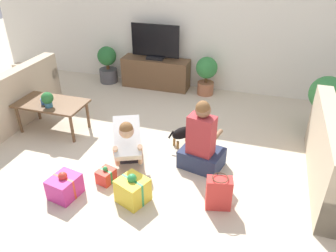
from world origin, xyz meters
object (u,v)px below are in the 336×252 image
(mug, at_px, (44,101))
(dog, at_px, (185,132))
(gift_box_b, at_px, (65,186))
(gift_bag_a, at_px, (219,193))
(coffee_table, at_px, (52,106))
(person_kneeling, at_px, (128,141))
(potted_plant_back_left, at_px, (108,64))
(gift_box_a, at_px, (106,176))
(tv, at_px, (155,44))
(potted_plant_corner_right, at_px, (327,96))
(gift_box_c, at_px, (133,190))
(sofa_left, at_px, (6,103))
(potted_plant_back_right, at_px, (206,73))
(tabletop_plant, at_px, (47,99))
(person_sitting, at_px, (202,144))
(tv_console, at_px, (156,73))

(mug, bearing_deg, dog, 8.10)
(gift_box_b, bearing_deg, gift_bag_a, 11.39)
(coffee_table, xyz_separation_m, dog, (1.99, 0.21, -0.21))
(person_kneeling, relative_size, gift_box_b, 2.26)
(potted_plant_back_left, distance_m, person_kneeling, 2.85)
(gift_box_a, height_order, mug, mug)
(tv, xyz_separation_m, potted_plant_corner_right, (2.92, -0.82, -0.29))
(gift_box_c, relative_size, mug, 3.28)
(sofa_left, relative_size, gift_bag_a, 4.65)
(potted_plant_corner_right, distance_m, gift_box_c, 3.15)
(tv, bearing_deg, potted_plant_back_right, -2.87)
(person_kneeling, xyz_separation_m, gift_box_a, (-0.11, -0.44, -0.24))
(person_kneeling, relative_size, dog, 2.06)
(gift_box_c, distance_m, tabletop_plant, 1.98)
(dog, height_order, gift_bag_a, gift_bag_a)
(dog, bearing_deg, potted_plant_corner_right, -110.35)
(tabletop_plant, bearing_deg, gift_bag_a, -16.54)
(dog, relative_size, gift_box_a, 1.69)
(potted_plant_back_right, xyz_separation_m, person_kneeling, (-0.50, -2.43, -0.08))
(gift_box_a, distance_m, gift_bag_a, 1.36)
(coffee_table, relative_size, potted_plant_back_left, 1.40)
(gift_box_b, relative_size, tabletop_plant, 1.66)
(tv, height_order, dog, tv)
(coffee_table, xyz_separation_m, tv, (0.92, 2.04, 0.44))
(gift_box_a, bearing_deg, gift_bag_a, -0.78)
(person_sitting, distance_m, mug, 2.39)
(sofa_left, xyz_separation_m, person_kneeling, (2.30, -0.49, 0.02))
(potted_plant_back_left, height_order, dog, potted_plant_back_left)
(tv_console, bearing_deg, potted_plant_back_left, -177.13)
(coffee_table, relative_size, potted_plant_corner_right, 1.19)
(tv_console, relative_size, gift_bag_a, 3.20)
(tv_console, distance_m, gift_box_a, 2.95)
(gift_box_a, distance_m, tabletop_plant, 1.54)
(coffee_table, height_order, potted_plant_corner_right, potted_plant_corner_right)
(person_kneeling, height_order, tabletop_plant, person_kneeling)
(dog, relative_size, gift_box_c, 1.03)
(dog, distance_m, mug, 2.09)
(coffee_table, xyz_separation_m, tabletop_plant, (0.06, -0.13, 0.18))
(sofa_left, height_order, dog, sofa_left)
(dog, bearing_deg, tabletop_plant, 51.11)
(dog, distance_m, gift_box_a, 1.30)
(coffee_table, distance_m, person_sitting, 2.33)
(gift_bag_a, relative_size, mug, 3.37)
(potted_plant_back_left, xyz_separation_m, tabletop_plant, (0.14, -2.12, 0.21))
(gift_bag_a, bearing_deg, gift_box_b, -168.61)
(sofa_left, distance_m, coffee_table, 0.89)
(coffee_table, height_order, potted_plant_back_left, potted_plant_back_left)
(sofa_left, distance_m, tv_console, 2.68)
(gift_box_b, bearing_deg, gift_box_c, 11.14)
(coffee_table, bearing_deg, gift_bag_a, -18.76)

